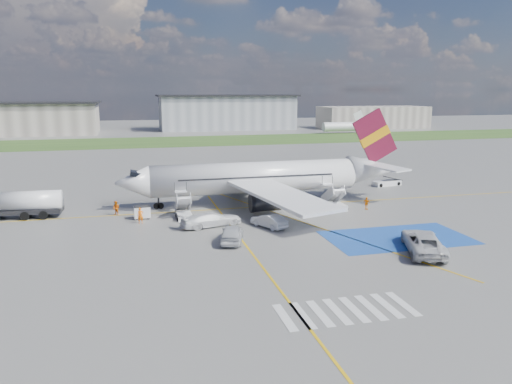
% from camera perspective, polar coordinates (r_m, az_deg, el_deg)
% --- Properties ---
extents(ground, '(400.00, 400.00, 0.00)m').
position_cam_1_polar(ground, '(50.62, 3.66, -4.77)').
color(ground, '#60605E').
rests_on(ground, ground).
extents(grass_strip, '(400.00, 30.00, 0.01)m').
position_cam_1_polar(grass_strip, '(142.69, -8.18, 5.77)').
color(grass_strip, '#2D4C1E').
rests_on(grass_strip, ground).
extents(taxiway_line_main, '(120.00, 0.20, 0.01)m').
position_cam_1_polar(taxiway_line_main, '(61.76, 0.24, -1.73)').
color(taxiway_line_main, gold).
rests_on(taxiway_line_main, ground).
extents(taxiway_line_cross, '(0.20, 60.00, 0.01)m').
position_cam_1_polar(taxiway_line_cross, '(40.16, 1.21, -9.17)').
color(taxiway_line_cross, gold).
rests_on(taxiway_line_cross, ground).
extents(taxiway_line_diag, '(20.71, 56.45, 0.01)m').
position_cam_1_polar(taxiway_line_diag, '(61.76, 0.24, -1.73)').
color(taxiway_line_diag, gold).
rests_on(taxiway_line_diag, ground).
extents(staging_box, '(14.00, 8.00, 0.01)m').
position_cam_1_polar(staging_box, '(51.09, 15.85, -5.04)').
color(staging_box, '#19459B').
rests_on(staging_box, ground).
extents(crosswalk, '(9.00, 4.00, 0.01)m').
position_cam_1_polar(crosswalk, '(34.25, 10.21, -13.18)').
color(crosswalk, silver).
rests_on(crosswalk, ground).
extents(terminal_west, '(60.00, 22.00, 10.00)m').
position_cam_1_polar(terminal_west, '(180.88, -27.25, 7.41)').
color(terminal_west, gray).
rests_on(terminal_west, ground).
extents(terminal_centre, '(48.00, 18.00, 12.00)m').
position_cam_1_polar(terminal_centre, '(184.72, -3.35, 9.04)').
color(terminal_centre, gray).
rests_on(terminal_centre, ground).
extents(terminal_east, '(40.00, 16.00, 8.00)m').
position_cam_1_polar(terminal_east, '(196.35, 13.20, 8.32)').
color(terminal_east, gray).
rests_on(terminal_east, ground).
extents(airliner, '(36.81, 32.95, 11.92)m').
position_cam_1_polar(airliner, '(63.35, 1.11, 1.74)').
color(airliner, silver).
rests_on(airliner, ground).
extents(airstairs_fwd, '(1.90, 5.20, 3.60)m').
position_cam_1_polar(airstairs_fwd, '(56.82, -8.24, -2.39)').
color(airstairs_fwd, silver).
rests_on(airstairs_fwd, ground).
extents(airstairs_aft, '(1.90, 5.20, 3.60)m').
position_cam_1_polar(airstairs_aft, '(61.45, 9.18, -1.36)').
color(airstairs_aft, silver).
rests_on(airstairs_aft, ground).
extents(fuel_tanker, '(9.21, 3.13, 3.09)m').
position_cam_1_polar(fuel_tanker, '(62.15, -25.31, -1.55)').
color(fuel_tanker, black).
rests_on(fuel_tanker, ground).
extents(gpu_cart, '(1.85, 1.28, 1.48)m').
position_cam_1_polar(gpu_cart, '(57.50, -12.89, -2.36)').
color(gpu_cart, silver).
rests_on(gpu_cart, ground).
extents(belt_loader, '(5.02, 2.57, 1.45)m').
position_cam_1_polar(belt_loader, '(78.10, 14.73, 0.98)').
color(belt_loader, silver).
rests_on(belt_loader, ground).
extents(car_silver_a, '(3.32, 5.40, 1.72)m').
position_cam_1_polar(car_silver_a, '(47.61, -2.77, -4.75)').
color(car_silver_a, '#BBBDC2').
rests_on(car_silver_a, ground).
extents(car_silver_b, '(3.35, 4.65, 1.46)m').
position_cam_1_polar(car_silver_b, '(52.62, 1.51, -3.29)').
color(car_silver_b, silver).
rests_on(car_silver_b, ground).
extents(van_white_a, '(5.09, 7.00, 2.39)m').
position_cam_1_polar(van_white_a, '(47.26, 18.58, -5.05)').
color(van_white_a, silver).
rests_on(van_white_a, ground).
extents(van_white_b, '(5.43, 3.35, 1.98)m').
position_cam_1_polar(van_white_b, '(53.18, -5.14, -2.88)').
color(van_white_b, white).
rests_on(van_white_b, ground).
extents(crew_fwd, '(0.68, 0.49, 1.75)m').
position_cam_1_polar(crew_fwd, '(55.52, -13.07, -2.64)').
color(crew_fwd, orange).
rests_on(crew_fwd, ground).
extents(crew_nose, '(1.03, 1.02, 1.68)m').
position_cam_1_polar(crew_nose, '(59.83, -15.68, -1.79)').
color(crew_nose, orange).
rests_on(crew_nose, ground).
extents(crew_aft, '(0.83, 0.96, 1.55)m').
position_cam_1_polar(crew_aft, '(61.75, 12.53, -1.28)').
color(crew_aft, orange).
rests_on(crew_aft, ground).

